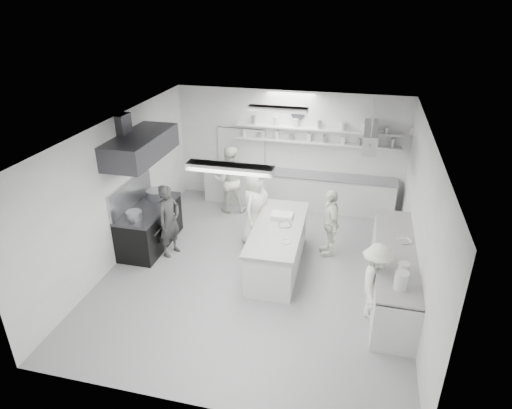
% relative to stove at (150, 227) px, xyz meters
% --- Properties ---
extents(floor, '(6.00, 7.00, 0.02)m').
position_rel_stove_xyz_m(floor, '(2.60, -0.40, -0.46)').
color(floor, '#A0A0A0').
rests_on(floor, ground).
extents(ceiling, '(6.00, 7.00, 0.02)m').
position_rel_stove_xyz_m(ceiling, '(2.60, -0.40, 2.56)').
color(ceiling, silver).
rests_on(ceiling, wall_back).
extents(wall_back, '(6.00, 0.04, 3.00)m').
position_rel_stove_xyz_m(wall_back, '(2.60, 3.10, 1.05)').
color(wall_back, silver).
rests_on(wall_back, floor).
extents(wall_front, '(6.00, 0.04, 3.00)m').
position_rel_stove_xyz_m(wall_front, '(2.60, -3.90, 1.05)').
color(wall_front, silver).
rests_on(wall_front, floor).
extents(wall_left, '(0.04, 7.00, 3.00)m').
position_rel_stove_xyz_m(wall_left, '(-0.40, -0.40, 1.05)').
color(wall_left, silver).
rests_on(wall_left, floor).
extents(wall_right, '(0.04, 7.00, 3.00)m').
position_rel_stove_xyz_m(wall_right, '(5.60, -0.40, 1.05)').
color(wall_right, silver).
rests_on(wall_right, floor).
extents(stove, '(0.80, 1.80, 0.90)m').
position_rel_stove_xyz_m(stove, '(0.00, 0.00, 0.00)').
color(stove, black).
rests_on(stove, floor).
extents(exhaust_hood, '(0.85, 2.00, 0.50)m').
position_rel_stove_xyz_m(exhaust_hood, '(0.00, -0.00, 1.90)').
color(exhaust_hood, '#36353B').
rests_on(exhaust_hood, wall_left).
extents(back_counter, '(5.00, 0.60, 0.92)m').
position_rel_stove_xyz_m(back_counter, '(2.90, 2.80, 0.01)').
color(back_counter, silver).
rests_on(back_counter, floor).
extents(shelf_lower, '(4.20, 0.26, 0.04)m').
position_rel_stove_xyz_m(shelf_lower, '(3.30, 2.97, 1.30)').
color(shelf_lower, silver).
rests_on(shelf_lower, wall_back).
extents(shelf_upper, '(4.20, 0.26, 0.04)m').
position_rel_stove_xyz_m(shelf_upper, '(3.30, 2.97, 1.65)').
color(shelf_upper, silver).
rests_on(shelf_upper, wall_back).
extents(pass_through_window, '(1.30, 0.04, 1.00)m').
position_rel_stove_xyz_m(pass_through_window, '(1.30, 3.08, 1.00)').
color(pass_through_window, black).
rests_on(pass_through_window, wall_back).
extents(wall_clock, '(0.32, 0.05, 0.32)m').
position_rel_stove_xyz_m(wall_clock, '(2.80, 3.06, 2.00)').
color(wall_clock, white).
rests_on(wall_clock, wall_back).
extents(right_counter, '(0.74, 3.30, 0.94)m').
position_rel_stove_xyz_m(right_counter, '(5.25, -0.60, 0.02)').
color(right_counter, silver).
rests_on(right_counter, floor).
extents(pot_rack, '(0.30, 1.60, 0.40)m').
position_rel_stove_xyz_m(pot_rack, '(4.60, 2.00, 1.85)').
color(pot_rack, '#9D9FA4').
rests_on(pot_rack, ceiling).
extents(light_fixture_front, '(1.30, 0.25, 0.10)m').
position_rel_stove_xyz_m(light_fixture_front, '(2.60, -2.20, 2.49)').
color(light_fixture_front, silver).
rests_on(light_fixture_front, ceiling).
extents(light_fixture_rear, '(1.30, 0.25, 0.10)m').
position_rel_stove_xyz_m(light_fixture_rear, '(2.60, 1.40, 2.49)').
color(light_fixture_rear, silver).
rests_on(light_fixture_rear, ceiling).
extents(prep_island, '(0.96, 2.45, 0.89)m').
position_rel_stove_xyz_m(prep_island, '(2.96, -0.18, -0.00)').
color(prep_island, silver).
rests_on(prep_island, floor).
extents(stove_pot, '(0.46, 0.46, 0.24)m').
position_rel_stove_xyz_m(stove_pot, '(0.00, 0.49, 0.58)').
color(stove_pot, '#9D9FA4').
rests_on(stove_pot, stove).
extents(cook_stove, '(0.56, 0.68, 1.62)m').
position_rel_stove_xyz_m(cook_stove, '(0.60, -0.23, 0.36)').
color(cook_stove, '#323232').
rests_on(cook_stove, floor).
extents(cook_back, '(1.01, 0.89, 1.76)m').
position_rel_stove_xyz_m(cook_back, '(1.24, 2.11, 0.43)').
color(cook_back, white).
rests_on(cook_back, floor).
extents(cook_island_left, '(0.72, 0.96, 1.80)m').
position_rel_stove_xyz_m(cook_island_left, '(2.24, 0.74, 0.45)').
color(cook_island_left, white).
rests_on(cook_island_left, floor).
extents(cook_island_right, '(0.62, 0.96, 1.52)m').
position_rel_stove_xyz_m(cook_island_right, '(3.94, 0.60, 0.31)').
color(cook_island_right, white).
rests_on(cook_island_right, floor).
extents(cook_right, '(0.68, 1.00, 1.44)m').
position_rel_stove_xyz_m(cook_right, '(4.89, -1.32, 0.27)').
color(cook_right, white).
rests_on(cook_right, floor).
extents(bowl_island_a, '(0.35, 0.35, 0.07)m').
position_rel_stove_xyz_m(bowl_island_a, '(3.08, -0.08, 0.48)').
color(bowl_island_a, '#9D9FA4').
rests_on(bowl_island_a, prep_island).
extents(bowl_island_b, '(0.23, 0.23, 0.06)m').
position_rel_stove_xyz_m(bowl_island_b, '(3.22, -0.74, 0.47)').
color(bowl_island_b, silver).
rests_on(bowl_island_b, prep_island).
extents(bowl_right, '(0.33, 0.33, 0.06)m').
position_rel_stove_xyz_m(bowl_right, '(5.40, -0.25, 0.52)').
color(bowl_right, silver).
rests_on(bowl_right, right_counter).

